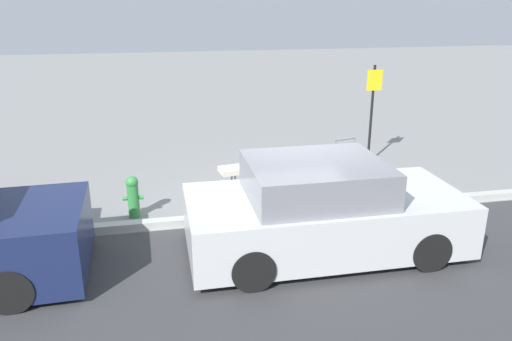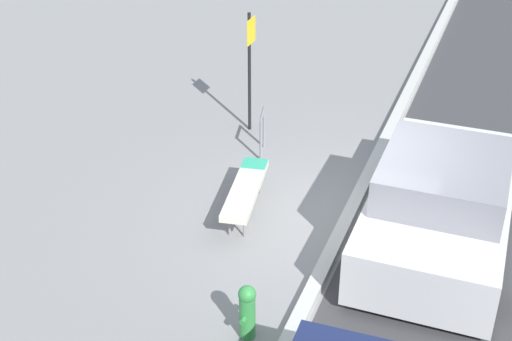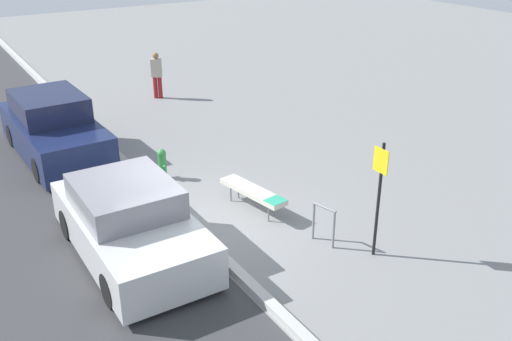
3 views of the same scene
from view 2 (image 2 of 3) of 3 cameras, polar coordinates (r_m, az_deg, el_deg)
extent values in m
plane|color=gray|center=(10.96, 7.10, -4.53)|extent=(60.00, 60.00, 0.00)
cube|color=#B7B7B2|center=(10.92, 7.13, -4.25)|extent=(60.00, 0.20, 0.13)
cylinder|color=gray|center=(10.57, -0.94, -4.44)|extent=(0.04, 0.04, 0.39)
cylinder|color=gray|center=(11.61, 0.34, -1.00)|extent=(0.04, 0.04, 0.39)
cylinder|color=gray|center=(10.61, -2.13, -4.31)|extent=(0.04, 0.04, 0.39)
cylinder|color=gray|center=(11.65, -0.75, -0.89)|extent=(0.04, 0.04, 0.39)
cube|color=beige|center=(10.97, -0.85, -1.49)|extent=(1.84, 0.71, 0.11)
cube|color=teal|center=(11.55, -0.12, 0.57)|extent=(0.42, 0.46, 0.01)
cylinder|color=gray|center=(12.49, 0.40, 2.45)|extent=(0.05, 0.05, 0.80)
cylinder|color=gray|center=(12.93, 0.66, 3.46)|extent=(0.05, 0.05, 0.80)
cylinder|color=gray|center=(12.54, 0.54, 4.60)|extent=(0.55, 0.18, 0.05)
cylinder|color=black|center=(13.30, -0.53, 7.78)|extent=(0.06, 0.06, 2.30)
cube|color=yellow|center=(13.00, -0.38, 11.11)|extent=(0.36, 0.02, 0.46)
cylinder|color=#338C3F|center=(8.83, -0.70, -11.65)|extent=(0.20, 0.20, 0.60)
sphere|color=#338C3F|center=(8.60, -0.72, -9.88)|extent=(0.22, 0.22, 0.22)
cylinder|color=#338C3F|center=(8.69, -1.05, -11.92)|extent=(0.08, 0.07, 0.07)
cylinder|color=#338C3F|center=(8.89, -0.37, -10.80)|extent=(0.08, 0.07, 0.07)
cylinder|color=black|center=(11.95, 11.10, -0.05)|extent=(0.60, 0.18, 0.60)
cylinder|color=black|center=(11.88, 19.37, -1.52)|extent=(0.60, 0.18, 0.60)
cylinder|color=black|center=(9.82, 8.27, -7.07)|extent=(0.60, 0.18, 0.60)
cylinder|color=black|center=(9.72, 18.43, -8.95)|extent=(0.60, 0.18, 0.60)
cube|color=silver|center=(10.67, 14.51, -3.08)|extent=(4.15, 1.91, 0.79)
cube|color=gray|center=(10.19, 14.85, -0.46)|extent=(2.00, 1.71, 0.56)
camera|label=1|loc=(9.28, 59.12, -0.59)|focal=35.00mm
camera|label=3|loc=(18.35, 31.47, 25.58)|focal=40.00mm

